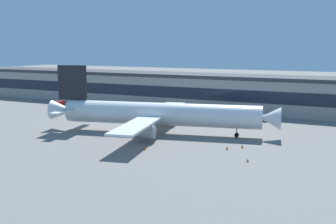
{
  "coord_description": "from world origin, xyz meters",
  "views": [
    {
      "loc": [
        57.82,
        -92.8,
        22.32
      ],
      "look_at": [
        6.65,
        8.0,
        5.0
      ],
      "focal_mm": 46.58,
      "sensor_mm": 36.0,
      "label": 1
    }
  ],
  "objects": [
    {
      "name": "traffic_cone_2",
      "position": [
        34.55,
        -12.89,
        0.33
      ],
      "size": [
        0.53,
        0.53,
        0.66
      ],
      "primitive_type": "cone",
      "color": "#F2590C",
      "rests_on": "ground_plane"
    },
    {
      "name": "terminal_building",
      "position": [
        0.0,
        51.54,
        6.13
      ],
      "size": [
        201.53,
        17.37,
        12.22
      ],
      "color": "#9E9993",
      "rests_on": "ground_plane"
    },
    {
      "name": "pushback_tractor",
      "position": [
        -20.66,
        37.53,
        1.05
      ],
      "size": [
        3.85,
        5.34,
        1.75
      ],
      "color": "gray",
      "rests_on": "ground_plane"
    },
    {
      "name": "fuel_truck",
      "position": [
        8.53,
        35.89,
        1.88
      ],
      "size": [
        8.74,
        6.36,
        3.35
      ],
      "color": "white",
      "rests_on": "ground_plane"
    },
    {
      "name": "ground_plane",
      "position": [
        0.0,
        0.0,
        0.0
      ],
      "size": [
        600.0,
        600.0,
        0.0
      ],
      "primitive_type": "plane",
      "color": "slate"
    },
    {
      "name": "belt_loader",
      "position": [
        -32.17,
        30.49,
        1.15
      ],
      "size": [
        3.28,
        6.67,
        1.95
      ],
      "color": "white",
      "rests_on": "ground_plane"
    },
    {
      "name": "traffic_cone_3",
      "position": [
        11.98,
        -13.62,
        0.33
      ],
      "size": [
        0.53,
        0.53,
        0.66
      ],
      "primitive_type": "cone",
      "color": "#F2590C",
      "rests_on": "ground_plane"
    },
    {
      "name": "traffic_cone_0",
      "position": [
        27.59,
        -4.98,
        0.35
      ],
      "size": [
        0.56,
        0.56,
        0.7
      ],
      "primitive_type": "cone",
      "color": "#F2590C",
      "rests_on": "ground_plane"
    },
    {
      "name": "airliner",
      "position": [
        5.76,
        3.8,
        5.03
      ],
      "size": [
        59.84,
        51.4,
        17.15
      ],
      "color": "white",
      "rests_on": "ground_plane"
    },
    {
      "name": "traffic_cone_1",
      "position": [
        30.12,
        -2.12,
        0.37
      ],
      "size": [
        0.59,
        0.59,
        0.74
      ],
      "primitive_type": "cone",
      "color": "#F2590C",
      "rests_on": "ground_plane"
    },
    {
      "name": "baggage_tug",
      "position": [
        -50.62,
        31.71,
        1.09
      ],
      "size": [
        2.36,
        3.76,
        1.85
      ],
      "color": "red",
      "rests_on": "ground_plane"
    },
    {
      "name": "follow_me_car",
      "position": [
        25.98,
        34.96,
        1.09
      ],
      "size": [
        2.06,
        4.42,
        1.85
      ],
      "color": "#2651A5",
      "rests_on": "ground_plane"
    }
  ]
}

